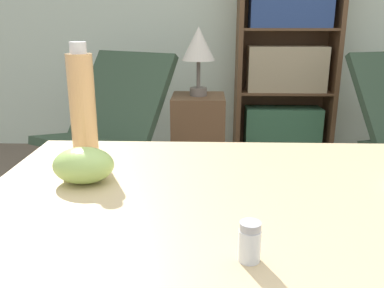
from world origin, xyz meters
TOP-DOWN VIEW (x-y plane):
  - dining_table at (-0.06, -0.08)m, footprint 1.27×0.72m
  - grape_bunch at (-0.49, -0.04)m, footprint 0.14×0.11m
  - drink_bottle at (-0.54, 0.17)m, footprint 0.07×0.07m
  - salt_shaker at (-0.15, -0.35)m, footprint 0.03×0.03m
  - lounge_chair_near at (-0.83, 1.56)m, footprint 0.87×0.97m
  - bookshelf at (0.43, 2.44)m, footprint 0.80×0.30m
  - side_table at (-0.26, 1.70)m, footprint 0.34×0.34m
  - table_lamp at (-0.26, 1.70)m, footprint 0.21×0.21m

SIDE VIEW (x-z plane):
  - lounge_chair_near at x=-0.83m, z-range -0.15..0.73m
  - side_table at x=-0.26m, z-range 0.00..0.61m
  - dining_table at x=-0.06m, z-range 0.26..0.99m
  - bookshelf at x=0.43m, z-range -0.04..1.49m
  - salt_shaker at x=-0.15m, z-range 0.73..0.80m
  - grape_bunch at x=-0.49m, z-range 0.73..0.81m
  - drink_bottle at x=-0.54m, z-range 0.72..1.02m
  - table_lamp at x=-0.26m, z-range 0.71..1.13m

